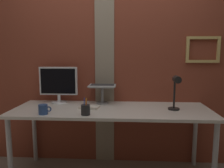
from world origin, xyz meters
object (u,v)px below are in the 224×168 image
at_px(monitor, 58,83).
at_px(laptop, 103,81).
at_px(pen_cup, 86,110).
at_px(coffee_mug, 43,109).
at_px(desk_lamp, 176,89).

distance_m(monitor, laptop, 0.52).
distance_m(pen_cup, coffee_mug, 0.41).
distance_m(monitor, desk_lamp, 1.32).
bearing_deg(pen_cup, monitor, 129.34).
bearing_deg(laptop, coffee_mug, -132.60).
distance_m(laptop, coffee_mug, 0.79).
bearing_deg(coffee_mug, pen_cup, -0.02).
xyz_separation_m(monitor, desk_lamp, (1.29, -0.29, -0.02)).
height_order(monitor, coffee_mug, monitor).
height_order(desk_lamp, pen_cup, desk_lamp).
relative_size(monitor, desk_lamp, 1.22).
bearing_deg(desk_lamp, monitor, 167.28).
height_order(pen_cup, coffee_mug, pen_cup).
xyz_separation_m(monitor, pen_cup, (0.41, -0.50, -0.19)).
bearing_deg(desk_lamp, coffee_mug, -170.98).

